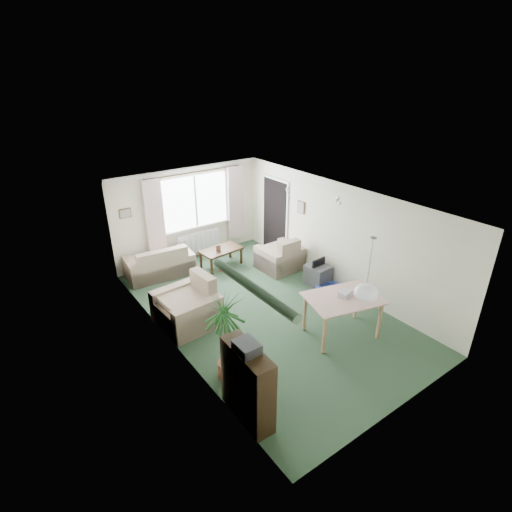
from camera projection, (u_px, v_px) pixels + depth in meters
ground at (264, 311)px, 8.29m from camera, size 6.50×6.50×0.00m
window at (195, 201)px, 10.13m from camera, size 1.80×0.03×1.30m
curtain_rod at (195, 172)px, 9.74m from camera, size 2.60×0.03×0.03m
curtain_left at (155, 220)px, 9.54m from camera, size 0.45×0.08×2.00m
curtain_right at (235, 203)px, 10.76m from camera, size 0.45×0.08×2.00m
radiator at (199, 242)px, 10.57m from camera, size 1.20×0.10×0.55m
doorway at (275, 217)px, 10.53m from camera, size 0.03×0.95×2.00m
pendant_lamp at (366, 292)px, 6.08m from camera, size 0.36×0.36×0.36m
tinsel_garland at (252, 287)px, 4.62m from camera, size 1.60×1.60×0.12m
bauble_cluster_a at (288, 187)px, 8.69m from camera, size 0.20×0.20×0.20m
bauble_cluster_b at (338, 198)px, 7.97m from camera, size 0.20×0.20×0.20m
wall_picture_back at (125, 213)px, 9.15m from camera, size 0.28×0.03×0.22m
wall_picture_right at (301, 207)px, 9.55m from camera, size 0.03×0.24×0.30m
sofa at (159, 261)px, 9.56m from camera, size 1.62×0.96×0.78m
armchair_corner at (279, 253)px, 9.88m from camera, size 0.96×0.91×0.85m
armchair_left at (186, 302)px, 7.68m from camera, size 1.10×1.16×0.98m
coffee_table at (221, 257)px, 10.09m from camera, size 1.07×0.66×0.46m
photo_frame at (218, 248)px, 9.85m from camera, size 0.12×0.03×0.16m
bookshelf at (248, 384)px, 5.56m from camera, size 0.36×0.97×1.17m
hifi_box at (247, 347)px, 5.27m from camera, size 0.28×0.35×0.14m
houseplant at (226, 337)px, 6.21m from camera, size 0.73×0.73×1.55m
dining_table at (341, 316)px, 7.42m from camera, size 1.42×1.12×0.78m
gift_box at (345, 294)px, 7.28m from camera, size 0.28×0.23×0.12m
tv_cube at (318, 275)px, 9.24m from camera, size 0.50×0.54×0.47m
pet_bed at (330, 290)px, 8.96m from camera, size 0.79×0.79×0.13m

